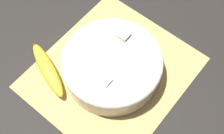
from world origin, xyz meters
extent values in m
plane|color=black|center=(0.00, 0.00, 0.00)|extent=(6.00, 6.00, 0.00)
cube|color=tan|center=(0.00, 0.00, 0.00)|extent=(0.41, 0.37, 0.01)
cube|color=#4C381E|center=(-0.17, 0.00, 0.00)|extent=(0.01, 0.36, 0.00)
cube|color=#4C381E|center=(-0.12, 0.00, 0.00)|extent=(0.01, 0.36, 0.00)
cube|color=#4C381E|center=(-0.08, 0.00, 0.00)|extent=(0.01, 0.36, 0.00)
cube|color=#4C381E|center=(-0.04, 0.00, 0.00)|extent=(0.01, 0.36, 0.00)
cube|color=#4C381E|center=(0.00, 0.00, 0.00)|extent=(0.01, 0.36, 0.00)
cube|color=#4C381E|center=(0.04, 0.00, 0.00)|extent=(0.01, 0.36, 0.00)
cube|color=#4C381E|center=(0.08, 0.00, 0.00)|extent=(0.01, 0.36, 0.00)
cube|color=#4C381E|center=(0.12, 0.00, 0.00)|extent=(0.01, 0.36, 0.00)
cube|color=#4C381E|center=(0.17, 0.00, 0.00)|extent=(0.01, 0.36, 0.00)
cylinder|color=silver|center=(0.00, 0.00, 0.04)|extent=(0.25, 0.25, 0.07)
torus|color=silver|center=(0.00, 0.00, 0.07)|extent=(0.26, 0.26, 0.01)
cylinder|color=#F4EABC|center=(0.05, 0.09, 0.06)|extent=(0.03, 0.03, 0.01)
cylinder|color=#F4EABC|center=(0.03, 0.06, 0.06)|extent=(0.03, 0.03, 0.01)
cylinder|color=#F4EABC|center=(-0.10, -0.01, 0.03)|extent=(0.03, 0.03, 0.01)
cylinder|color=#F4EABC|center=(0.03, 0.08, 0.04)|extent=(0.03, 0.03, 0.01)
cylinder|color=#F4EABC|center=(-0.02, -0.03, 0.04)|extent=(0.03, 0.03, 0.01)
cylinder|color=#F4EABC|center=(-0.02, -0.09, 0.02)|extent=(0.03, 0.03, 0.01)
cube|color=beige|center=(0.09, -0.03, 0.05)|extent=(0.03, 0.03, 0.03)
cube|color=beige|center=(0.08, -0.01, 0.06)|extent=(0.02, 0.02, 0.02)
cube|color=beige|center=(0.01, -0.07, 0.06)|extent=(0.02, 0.02, 0.02)
cube|color=beige|center=(-0.09, 0.04, 0.06)|extent=(0.02, 0.02, 0.02)
cube|color=beige|center=(-0.09, -0.03, 0.05)|extent=(0.03, 0.03, 0.03)
cube|color=beige|center=(-0.04, 0.00, 0.05)|extent=(0.03, 0.03, 0.03)
cube|color=beige|center=(-0.05, -0.09, 0.06)|extent=(0.03, 0.03, 0.03)
cube|color=beige|center=(0.07, 0.02, 0.07)|extent=(0.03, 0.03, 0.03)
cube|color=beige|center=(-0.01, 0.01, 0.04)|extent=(0.03, 0.03, 0.03)
cube|color=beige|center=(0.01, 0.04, 0.05)|extent=(0.03, 0.03, 0.03)
cube|color=beige|center=(-0.06, -0.03, 0.07)|extent=(0.03, 0.03, 0.03)
cube|color=beige|center=(-0.06, -0.04, 0.03)|extent=(0.02, 0.02, 0.02)
cube|color=beige|center=(-0.03, -0.05, 0.06)|extent=(0.02, 0.02, 0.02)
cube|color=beige|center=(-0.09, 0.02, 0.04)|extent=(0.03, 0.03, 0.03)
ellipsoid|color=orange|center=(0.03, -0.02, 0.03)|extent=(0.03, 0.02, 0.02)
ellipsoid|color=orange|center=(0.08, -0.05, 0.07)|extent=(0.04, 0.02, 0.02)
ellipsoid|color=orange|center=(0.05, -0.04, 0.03)|extent=(0.03, 0.02, 0.01)
ellipsoid|color=orange|center=(-0.07, -0.06, 0.03)|extent=(0.03, 0.02, 0.01)
ellipsoid|color=#B2231E|center=(0.04, -0.01, 0.05)|extent=(0.03, 0.02, 0.01)
ellipsoid|color=orange|center=(0.05, -0.08, 0.06)|extent=(0.02, 0.01, 0.01)
ellipsoid|color=#B2231E|center=(-0.07, 0.05, 0.03)|extent=(0.03, 0.02, 0.02)
ellipsoid|color=#B2231E|center=(-0.05, 0.09, 0.02)|extent=(0.03, 0.02, 0.01)
ellipsoid|color=yellow|center=(-0.11, 0.13, 0.03)|extent=(0.10, 0.18, 0.04)
sphere|color=#473819|center=(-0.08, 0.21, 0.03)|extent=(0.02, 0.02, 0.02)
camera|label=1|loc=(-0.30, -0.24, 0.76)|focal=50.00mm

